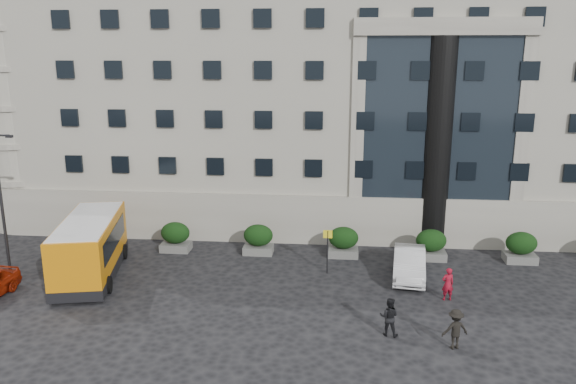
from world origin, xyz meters
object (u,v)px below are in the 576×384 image
Objects in this scene: red_truck at (76,191)px; pedestrian_b at (389,317)px; bus_stop_sign at (328,244)px; minibus at (90,245)px; hedge_c at (343,242)px; street_lamp at (2,200)px; hedge_b at (258,239)px; hedge_d at (431,244)px; hedge_e at (521,247)px; parked_car_c at (83,220)px; pedestrian_a at (448,284)px; pedestrian_c at (455,329)px; hedge_a at (175,236)px; white_taxi at (409,263)px; parked_car_d at (18,215)px.

red_truck is 2.99× the size of pedestrian_b.
bus_stop_sign is 0.31× the size of minibus.
red_truck is at bearing 149.65° from bus_stop_sign.
street_lamp is at bearing -165.33° from hedge_c.
hedge_b is at bearing -40.42° from red_truck.
hedge_e is at bearing 0.00° from hedge_d.
hedge_c is 10.40m from hedge_e.
parked_car_c is at bearing 164.24° from hedge_b.
hedge_c reaches higher than parked_car_c.
pedestrian_b reaches higher than pedestrian_a.
bus_stop_sign reaches higher than hedge_d.
minibus reaches higher than bus_stop_sign.
street_lamp is at bearing -170.52° from hedge_e.
street_lamp is 4.59× the size of pedestrian_c.
hedge_c is 1.00× the size of hedge_d.
hedge_b is at bearing -41.72° from pedestrian_b.
hedge_a reaches higher than pedestrian_a.
red_truck reaches higher than hedge_a.
street_lamp is 9.22m from parked_car_c.
hedge_d is 19.58m from minibus.
pedestrian_c is at bearing -37.94° from parked_car_c.
hedge_e is at bearing -144.96° from pedestrian_a.
pedestrian_a reaches higher than white_taxi.
bus_stop_sign is at bearing -26.53° from parked_car_c.
white_taxi is (-6.80, -2.89, -0.14)m from hedge_e.
pedestrian_a is at bearing -2.30° from street_lamp.
pedestrian_a is at bearing -48.06° from hedge_c.
red_truck is at bearing 160.49° from white_taxi.
parked_car_c is 25.11m from pedestrian_a.
minibus reaches higher than parked_car_c.
bus_stop_sign reaches higher than hedge_a.
parked_car_d is (-13.00, 4.61, -0.29)m from hedge_a.
hedge_c is 0.38× the size of white_taxi.
minibus is 1.57× the size of red_truck.
parked_car_c is (3.00, -5.39, -0.67)m from red_truck.
hedge_c reaches higher than pedestrian_c.
hedge_e is 1.06× the size of pedestrian_b.
hedge_e is 12.01m from pedestrian_c.
hedge_b is at bearing 180.00° from hedge_d.
hedge_c is at bearing -34.00° from red_truck.
pedestrian_c is (22.74, -14.17, 0.20)m from parked_car_c.
hedge_d is at bearing 0.00° from hedge_c.
bus_stop_sign is (-11.30, -2.80, 0.80)m from hedge_e.
hedge_b is 0.73× the size of bus_stop_sign.
hedge_a is at bearing 180.00° from hedge_d.
parked_car_d is (-33.80, 4.61, -0.29)m from hedge_e.
hedge_b is (5.20, 0.00, 0.00)m from hedge_a.
minibus is at bearing -128.32° from hedge_a.
hedge_c reaches higher than pedestrian_b.
street_lamp is 11.32m from parked_car_d.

